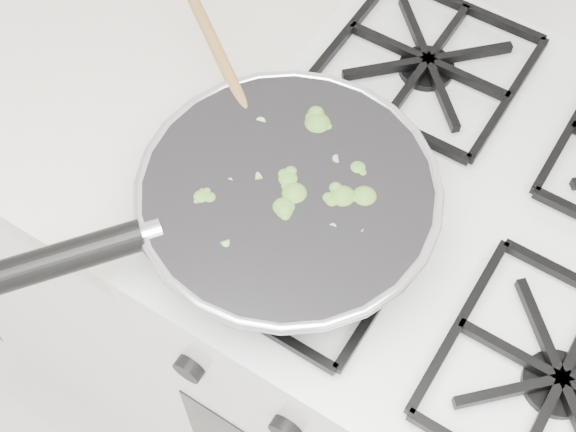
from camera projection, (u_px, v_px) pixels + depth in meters
The scene contains 3 objects.
stove at pixel (426, 355), 1.28m from camera, with size 0.60×0.60×0.92m.
counter_left at pixel (48, 143), 1.51m from camera, with size 1.00×0.60×0.90m.
skillet at pixel (284, 201), 0.84m from camera, with size 0.43×0.45×0.09m.
Camera 1 is at (0.07, 1.18, 1.67)m, focal length 49.86 mm.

